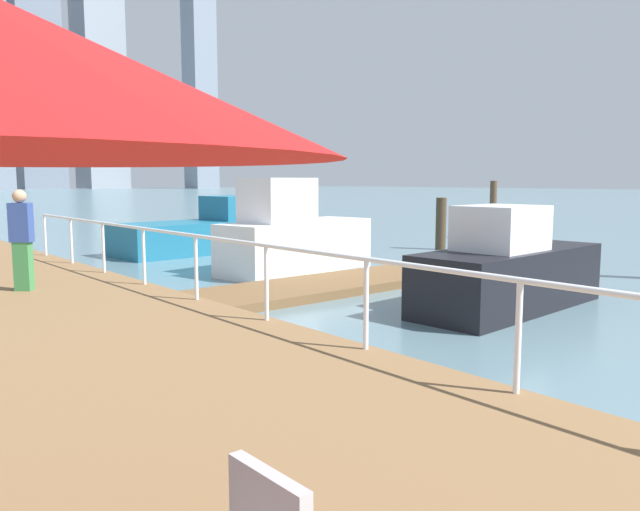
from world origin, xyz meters
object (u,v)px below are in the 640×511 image
moored_boat_2 (223,230)px  pedestrian_0 (22,238)px  moored_boat_0 (293,237)px  moored_boat_1 (508,271)px

moored_boat_2 → pedestrian_0: bearing=-141.6°
moored_boat_0 → pedestrian_0: (-6.69, -0.86, 0.44)m
moored_boat_2 → pedestrian_0: size_ratio=4.03×
moored_boat_1 → moored_boat_0: bearing=90.9°
pedestrian_0 → moored_boat_2: bearing=38.4°
moored_boat_0 → moored_boat_2: size_ratio=0.64×
moored_boat_0 → pedestrian_0: moored_boat_0 is taller
moored_boat_1 → pedestrian_0: pedestrian_0 is taller
moored_boat_0 → moored_boat_1: (0.10, -6.23, -0.19)m
moored_boat_1 → pedestrian_0: bearing=141.6°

